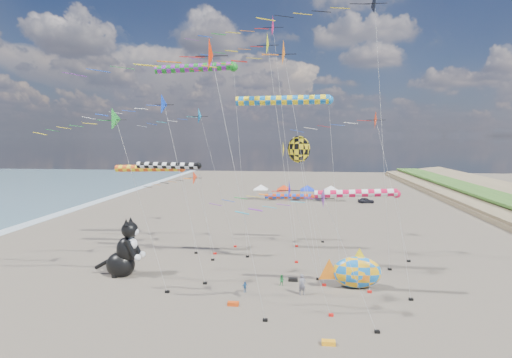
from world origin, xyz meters
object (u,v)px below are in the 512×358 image
object	(u,v)px
child_green	(282,280)
cat_inflatable	(123,247)
person_adult	(302,285)
fish_inflatable	(356,272)
child_blue	(245,287)
parked_car	(366,200)

from	to	relation	value
child_green	cat_inflatable	bearing A→B (deg)	-175.34
cat_inflatable	person_adult	world-z (taller)	cat_inflatable
person_adult	fish_inflatable	bearing A→B (deg)	-0.75
fish_inflatable	person_adult	world-z (taller)	fish_inflatable
child_blue	child_green	bearing A→B (deg)	9.70
cat_inflatable	parked_car	world-z (taller)	cat_inflatable
person_adult	child_blue	distance (m)	5.06
cat_inflatable	child_blue	xyz separation A→B (m)	(12.52, -2.96, -2.43)
parked_car	child_blue	bearing A→B (deg)	153.81
cat_inflatable	fish_inflatable	xyz separation A→B (m)	(22.43, -0.90, -1.42)
child_blue	fish_inflatable	bearing A→B (deg)	-8.69
child_green	parked_car	distance (m)	50.08
cat_inflatable	fish_inflatable	bearing A→B (deg)	-0.88
cat_inflatable	person_adult	xyz separation A→B (m)	(17.56, -2.97, -2.00)
fish_inflatable	parked_car	xyz separation A→B (m)	(8.53, 47.50, -0.93)
person_adult	parked_car	xyz separation A→B (m)	(13.39, 49.56, -0.35)
cat_inflatable	parked_car	xyz separation A→B (m)	(30.96, 46.60, -2.35)
child_green	parked_car	xyz separation A→B (m)	(15.25, 47.71, 0.03)
child_blue	parked_car	distance (m)	52.88
person_adult	parked_car	size ratio (longest dim) A/B	0.56
child_green	child_blue	distance (m)	3.69
fish_inflatable	child_blue	xyz separation A→B (m)	(-9.91, -2.06, -1.01)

